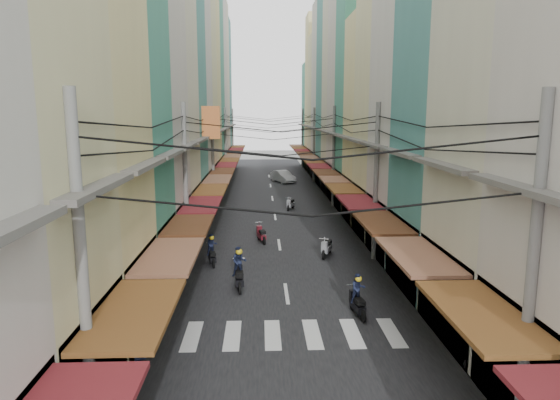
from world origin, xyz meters
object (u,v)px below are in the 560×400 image
object	(u,v)px
bicycle	(440,275)
traffic_sign	(413,249)
white_car	(283,182)
market_umbrella	(440,260)

from	to	relation	value
bicycle	traffic_sign	xyz separation A→B (m)	(-2.11, -2.34, 1.98)
traffic_sign	white_car	bearing A→B (deg)	96.50
bicycle	market_umbrella	size ratio (longest dim) A/B	0.59
white_car	market_umbrella	xyz separation A→B (m)	(4.08, -37.35, 2.30)
bicycle	market_umbrella	distance (m)	5.92
bicycle	traffic_sign	bearing A→B (deg)	133.32
traffic_sign	bicycle	bearing A→B (deg)	47.87
market_umbrella	traffic_sign	distance (m)	2.77
bicycle	white_car	bearing A→B (deg)	6.08
white_car	bicycle	bearing A→B (deg)	-102.34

